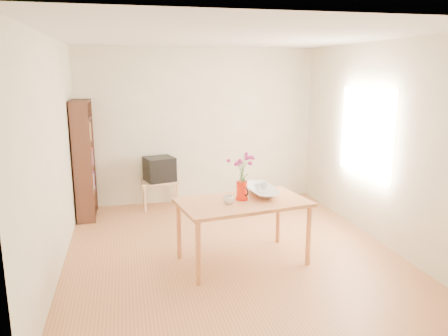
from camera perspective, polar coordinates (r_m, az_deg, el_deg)
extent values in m
plane|color=#AA683C|center=(5.63, 0.69, -10.64)|extent=(4.50, 4.50, 0.00)
plane|color=white|center=(5.19, 0.77, 16.78)|extent=(4.50, 4.50, 0.00)
plane|color=beige|center=(7.44, -3.35, 5.46)|extent=(4.00, 0.00, 4.00)
plane|color=beige|center=(3.17, 10.33, -4.51)|extent=(4.00, 0.00, 4.00)
plane|color=beige|center=(5.17, -21.36, 1.46)|extent=(0.00, 4.50, 4.50)
plane|color=beige|center=(6.04, 19.53, 3.09)|extent=(0.00, 4.50, 4.50)
plane|color=white|center=(6.27, 17.99, 4.45)|extent=(0.00, 1.30, 1.30)
cube|color=#C07141|center=(5.07, 2.50, -4.52)|extent=(1.58, 1.06, 0.04)
cylinder|color=#C07141|center=(4.65, -3.38, -11.07)|extent=(0.06, 0.06, 0.71)
cylinder|color=#C07141|center=(5.21, 10.98, -8.65)|extent=(0.06, 0.06, 0.71)
cylinder|color=#C07141|center=(5.29, -5.92, -8.13)|extent=(0.06, 0.06, 0.71)
cylinder|color=#C07141|center=(5.78, 7.09, -6.33)|extent=(0.06, 0.06, 0.71)
cube|color=tan|center=(7.24, -8.37, -1.75)|extent=(0.60, 0.45, 0.03)
cylinder|color=tan|center=(7.11, -10.28, -4.01)|extent=(0.04, 0.04, 0.43)
cylinder|color=tan|center=(7.15, -6.11, -3.78)|extent=(0.04, 0.04, 0.43)
cylinder|color=tan|center=(7.46, -10.42, -3.21)|extent=(0.04, 0.04, 0.43)
cylinder|color=tan|center=(7.50, -6.45, -3.00)|extent=(0.04, 0.04, 0.43)
cube|color=black|center=(6.61, -18.09, 0.43)|extent=(0.28, 0.02, 1.80)
cube|color=black|center=(7.27, -17.64, 1.52)|extent=(0.28, 0.03, 1.80)
cube|color=black|center=(6.95, -18.93, 0.95)|extent=(0.02, 0.70, 1.80)
cube|color=black|center=(7.15, -17.39, -5.77)|extent=(0.27, 0.65, 0.02)
cube|color=black|center=(7.05, -17.58, -2.98)|extent=(0.27, 0.65, 0.02)
cube|color=black|center=(6.96, -17.78, 0.03)|extent=(0.27, 0.65, 0.02)
cube|color=black|center=(6.89, -18.00, 3.12)|extent=(0.27, 0.65, 0.02)
cube|color=black|center=(6.85, -18.20, 6.09)|extent=(0.27, 0.65, 0.02)
cube|color=black|center=(6.82, -18.35, 8.26)|extent=(0.27, 0.65, 0.02)
cylinder|color=red|center=(5.08, 2.34, -3.00)|extent=(0.13, 0.13, 0.21)
cylinder|color=red|center=(5.11, 2.33, -4.01)|extent=(0.15, 0.15, 0.02)
cylinder|color=red|center=(5.06, 2.35, -1.81)|extent=(0.13, 0.13, 0.01)
cone|color=red|center=(5.01, 2.31, -2.25)|extent=(0.06, 0.08, 0.06)
torus|color=black|center=(5.16, 2.39, -2.66)|extent=(0.05, 0.10, 0.10)
imported|color=white|center=(4.94, 0.59, -4.19)|extent=(0.13, 0.13, 0.09)
imported|color=white|center=(5.32, 4.90, -0.91)|extent=(0.50, 0.50, 0.47)
imported|color=white|center=(5.32, 4.48, -1.43)|extent=(0.09, 0.09, 0.06)
imported|color=white|center=(5.36, 5.29, -1.28)|extent=(0.10, 0.10, 0.07)
cube|color=black|center=(7.19, -8.42, -0.13)|extent=(0.54, 0.51, 0.39)
cube|color=black|center=(7.26, -8.48, 0.15)|extent=(0.36, 0.30, 0.27)
cube|color=black|center=(6.98, -8.29, -0.34)|extent=(0.34, 0.11, 0.27)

